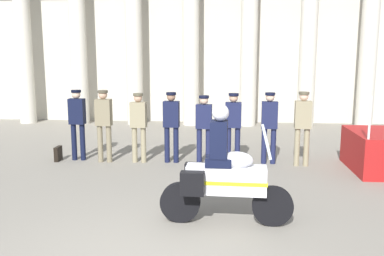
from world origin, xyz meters
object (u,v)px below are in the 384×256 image
(officer_in_row_7, at_px, (303,123))
(briefcase_on_ground, at_px, (58,154))
(officer_in_row_0, at_px, (77,119))
(officer_in_row_3, at_px, (171,121))
(motorcycle_with_rider, at_px, (222,175))
(officer_in_row_6, at_px, (269,122))
(officer_in_row_2, at_px, (139,122))
(officer_in_row_5, at_px, (233,122))
(officer_in_row_1, at_px, (104,120))
(officer_in_row_4, at_px, (204,124))

(officer_in_row_7, height_order, briefcase_on_ground, officer_in_row_7)
(officer_in_row_0, xyz_separation_m, briefcase_on_ground, (-0.49, -0.12, -0.86))
(officer_in_row_3, height_order, motorcycle_with_rider, motorcycle_with_rider)
(officer_in_row_6, bearing_deg, motorcycle_with_rider, 76.72)
(officer_in_row_0, bearing_deg, officer_in_row_2, 178.69)
(officer_in_row_5, bearing_deg, officer_in_row_7, 179.01)
(officer_in_row_3, bearing_deg, officer_in_row_7, -178.99)
(motorcycle_with_rider, height_order, briefcase_on_ground, motorcycle_with_rider)
(motorcycle_with_rider, xyz_separation_m, briefcase_on_ground, (-4.10, 3.69, -0.61))
(officer_in_row_3, distance_m, officer_in_row_6, 2.36)
(officer_in_row_5, bearing_deg, officer_in_row_0, 2.09)
(officer_in_row_3, bearing_deg, officer_in_row_0, 1.39)
(officer_in_row_1, bearing_deg, officer_in_row_5, -175.38)
(officer_in_row_1, bearing_deg, motorcycle_with_rider, 131.09)
(officer_in_row_0, relative_size, officer_in_row_7, 1.00)
(officer_in_row_3, xyz_separation_m, officer_in_row_7, (3.12, -0.09, 0.03))
(officer_in_row_5, distance_m, officer_in_row_6, 0.86)
(officer_in_row_1, xyz_separation_m, briefcase_on_ground, (-1.20, 0.02, -0.87))
(officer_in_row_0, relative_size, briefcase_on_ground, 4.89)
(briefcase_on_ground, bearing_deg, officer_in_row_3, 1.38)
(officer_in_row_0, xyz_separation_m, officer_in_row_7, (5.47, -0.15, 0.00))
(officer_in_row_0, xyz_separation_m, officer_in_row_5, (3.85, -0.04, -0.03))
(officer_in_row_5, distance_m, motorcycle_with_rider, 3.79)
(officer_in_row_2, relative_size, motorcycle_with_rider, 0.81)
(officer_in_row_1, relative_size, officer_in_row_4, 1.07)
(officer_in_row_6, relative_size, officer_in_row_7, 0.98)
(officer_in_row_6, bearing_deg, officer_in_row_3, 4.35)
(officer_in_row_3, relative_size, motorcycle_with_rider, 0.82)
(officer_in_row_1, distance_m, officer_in_row_5, 3.14)
(officer_in_row_7, bearing_deg, officer_in_row_0, 1.17)
(officer_in_row_0, height_order, officer_in_row_6, officer_in_row_0)
(officer_in_row_1, xyz_separation_m, officer_in_row_5, (3.14, 0.10, -0.04))
(officer_in_row_3, height_order, briefcase_on_ground, officer_in_row_3)
(officer_in_row_5, height_order, officer_in_row_7, officer_in_row_7)
(officer_in_row_2, bearing_deg, officer_in_row_5, -175.59)
(briefcase_on_ground, bearing_deg, officer_in_row_4, 0.50)
(motorcycle_with_rider, bearing_deg, officer_in_row_2, 121.33)
(officer_in_row_2, relative_size, officer_in_row_5, 0.99)
(officer_in_row_4, distance_m, motorcycle_with_rider, 3.76)
(officer_in_row_1, xyz_separation_m, officer_in_row_7, (4.76, -0.00, -0.00))
(officer_in_row_4, height_order, officer_in_row_7, officer_in_row_7)
(officer_in_row_7, bearing_deg, motorcycle_with_rider, 65.86)
(motorcycle_with_rider, bearing_deg, officer_in_row_5, 88.75)
(officer_in_row_5, bearing_deg, motorcycle_with_rider, 89.16)
(officer_in_row_4, distance_m, officer_in_row_5, 0.71)
(officer_in_row_6, xyz_separation_m, briefcase_on_ground, (-5.20, -0.13, -0.84))
(officer_in_row_0, distance_m, officer_in_row_2, 1.56)
(officer_in_row_1, relative_size, briefcase_on_ground, 4.92)
(officer_in_row_0, distance_m, officer_in_row_1, 0.73)
(officer_in_row_1, relative_size, officer_in_row_7, 1.00)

